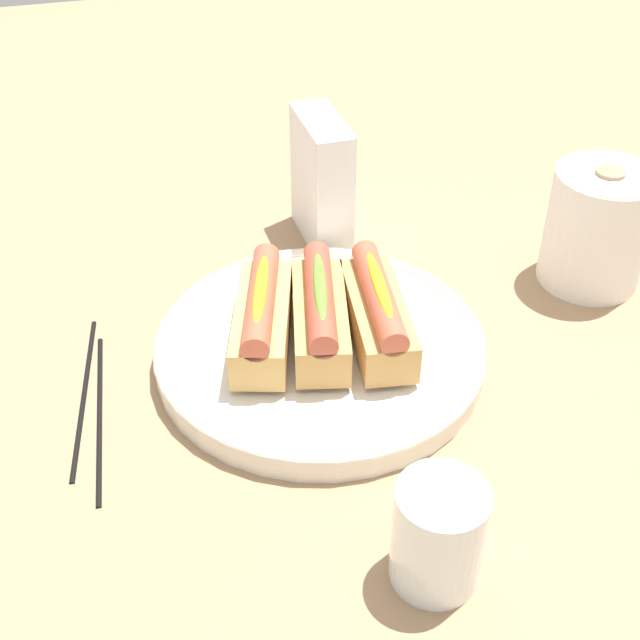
{
  "coord_description": "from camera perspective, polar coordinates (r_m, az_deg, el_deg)",
  "views": [
    {
      "loc": [
        0.62,
        -0.19,
        0.54
      ],
      "look_at": [
        0.01,
        -0.02,
        0.05
      ],
      "focal_mm": 47.21,
      "sensor_mm": 36.0,
      "label": 1
    }
  ],
  "objects": [
    {
      "name": "hotdog_front",
      "position": [
        0.8,
        -3.96,
        0.33
      ],
      "size": [
        0.16,
        0.09,
        0.06
      ],
      "color": "tan",
      "rests_on": "serving_bowl"
    },
    {
      "name": "paper_towel_roll",
      "position": [
        0.95,
        18.29,
        5.93
      ],
      "size": [
        0.11,
        0.11,
        0.13
      ],
      "color": "white",
      "rests_on": "ground_plane"
    },
    {
      "name": "hotdog_side",
      "position": [
        0.8,
        3.94,
        0.56
      ],
      "size": [
        0.16,
        0.07,
        0.06
      ],
      "color": "tan",
      "rests_on": "serving_bowl"
    },
    {
      "name": "chopstick_near",
      "position": [
        0.8,
        -14.74,
        -6.12
      ],
      "size": [
        0.22,
        0.02,
        0.01
      ],
      "primitive_type": "cylinder",
      "rotation": [
        0.0,
        1.57,
        -0.08
      ],
      "color": "black",
      "rests_on": "ground_plane"
    },
    {
      "name": "chopstick_far",
      "position": [
        0.82,
        -15.72,
        -4.84
      ],
      "size": [
        0.22,
        0.04,
        0.01
      ],
      "primitive_type": "cylinder",
      "rotation": [
        0.0,
        1.57,
        -0.15
      ],
      "color": "black",
      "rests_on": "ground_plane"
    },
    {
      "name": "serving_bowl",
      "position": [
        0.82,
        0.0,
        -1.85
      ],
      "size": [
        0.32,
        0.32,
        0.03
      ],
      "color": "silver",
      "rests_on": "ground_plane"
    },
    {
      "name": "ground_plane",
      "position": [
        0.84,
        0.77,
        -2.02
      ],
      "size": [
        2.4,
        2.4,
        0.0
      ],
      "primitive_type": "plane",
      "color": "#9E7A56"
    },
    {
      "name": "water_glass",
      "position": [
        0.64,
        8.08,
        -14.5
      ],
      "size": [
        0.07,
        0.07,
        0.09
      ],
      "color": "white",
      "rests_on": "ground_plane"
    },
    {
      "name": "napkin_box",
      "position": [
        0.98,
        0.11,
        9.41
      ],
      "size": [
        0.11,
        0.05,
        0.15
      ],
      "primitive_type": "cube",
      "rotation": [
        0.0,
        0.0,
        0.02
      ],
      "color": "white",
      "rests_on": "ground_plane"
    },
    {
      "name": "hotdog_back",
      "position": [
        0.8,
        0.0,
        0.45
      ],
      "size": [
        0.16,
        0.08,
        0.06
      ],
      "color": "tan",
      "rests_on": "serving_bowl"
    }
  ]
}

